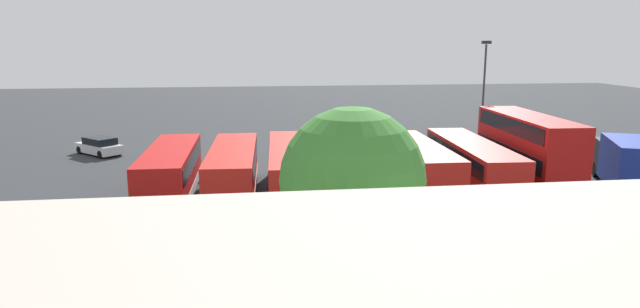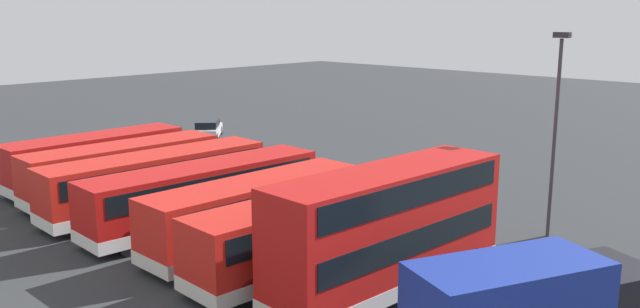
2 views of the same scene
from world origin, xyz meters
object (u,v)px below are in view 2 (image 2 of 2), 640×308
(box_truck_blue, at_px, (531,308))
(car_small_green, at_px, (436,191))
(lamp_post_tall, at_px, (556,122))
(bus_single_deck_sixth, at_px, (123,169))
(bus_double_decker_near_end, at_px, (388,228))
(bus_single_deck_seventh, at_px, (95,158))
(bus_single_deck_fifth, at_px, (157,180))
(waste_bin_yellow, at_px, (430,178))
(bus_single_deck_second, at_px, (318,228))
(bus_single_deck_fourth, at_px, (205,193))
(car_hatchback_silver, at_px, (208,129))
(bus_single_deck_third, at_px, (256,211))

(box_truck_blue, distance_m, car_small_green, 16.31)
(lamp_post_tall, bearing_deg, bus_single_deck_sixth, 26.89)
(bus_single_deck_sixth, xyz_separation_m, lamp_post_tall, (-19.35, -9.81, 3.59))
(bus_double_decker_near_end, relative_size, lamp_post_tall, 1.13)
(bus_single_deck_seventh, bearing_deg, bus_single_deck_sixth, 175.14)
(car_small_green, bearing_deg, bus_single_deck_fifth, 48.71)
(bus_single_deck_seventh, distance_m, waste_bin_yellow, 19.31)
(bus_single_deck_second, distance_m, bus_single_deck_seventh, 18.08)
(bus_double_decker_near_end, distance_m, bus_single_deck_second, 3.58)
(bus_single_deck_fourth, xyz_separation_m, bus_single_deck_seventh, (10.68, -0.23, -0.00))
(car_small_green, bearing_deg, lamp_post_tall, 172.98)
(bus_single_deck_fourth, distance_m, bus_single_deck_fifth, 3.71)
(bus_single_deck_seventh, relative_size, lamp_post_tall, 1.15)
(bus_single_deck_seventh, bearing_deg, car_small_green, -147.81)
(bus_single_deck_second, relative_size, bus_single_deck_seventh, 1.11)
(car_small_green, bearing_deg, box_truck_blue, 133.33)
(bus_single_deck_fifth, distance_m, car_hatchback_silver, 20.17)
(lamp_post_tall, xyz_separation_m, waste_bin_yellow, (8.86, -3.67, -4.74))
(bus_single_deck_seventh, xyz_separation_m, waste_bin_yellow, (-14.07, -13.18, -1.14))
(bus_single_deck_sixth, height_order, lamp_post_tall, lamp_post_tall)
(bus_single_deck_sixth, xyz_separation_m, waste_bin_yellow, (-10.49, -13.48, -1.15))
(bus_single_deck_seventh, relative_size, car_small_green, 2.37)
(bus_single_deck_sixth, xyz_separation_m, bus_single_deck_seventh, (3.58, -0.30, -0.00))
(bus_single_deck_second, height_order, box_truck_blue, box_truck_blue)
(bus_single_deck_third, distance_m, waste_bin_yellow, 13.72)
(bus_single_deck_second, distance_m, bus_single_deck_fifth, 11.10)
(bus_single_deck_sixth, relative_size, car_hatchback_silver, 2.50)
(box_truck_blue, xyz_separation_m, lamp_post_tall, (4.63, -11.04, 3.50))
(bus_single_deck_third, bearing_deg, lamp_post_tall, -129.80)
(bus_single_deck_second, bearing_deg, bus_double_decker_near_end, 178.71)
(lamp_post_tall, bearing_deg, car_small_green, -7.02)
(bus_single_deck_sixth, relative_size, box_truck_blue, 1.36)
(bus_single_deck_fifth, bearing_deg, waste_bin_yellow, -117.59)
(bus_single_deck_seventh, height_order, lamp_post_tall, lamp_post_tall)
(bus_single_deck_third, xyz_separation_m, bus_single_deck_fifth, (7.63, -0.09, 0.00))
(bus_double_decker_near_end, relative_size, car_small_green, 2.33)
(bus_single_deck_fifth, xyz_separation_m, car_hatchback_silver, (14.45, -14.04, -0.92))
(bus_single_deck_second, height_order, car_small_green, bus_single_deck_second)
(car_hatchback_silver, bearing_deg, waste_bin_yellow, 178.78)
(bus_double_decker_near_end, bearing_deg, bus_single_deck_third, 0.76)
(bus_single_deck_third, height_order, bus_single_deck_sixth, same)
(bus_single_deck_third, distance_m, bus_single_deck_fourth, 3.93)
(bus_single_deck_fifth, xyz_separation_m, bus_single_deck_seventh, (6.97, -0.40, -0.00))
(bus_single_deck_fourth, bearing_deg, bus_single_deck_fifth, 2.66)
(bus_single_deck_third, height_order, car_hatchback_silver, bus_single_deck_third)
(car_small_green, bearing_deg, bus_single_deck_sixth, 39.66)
(car_hatchback_silver, xyz_separation_m, waste_bin_yellow, (-21.55, 0.46, -0.22))
(bus_single_deck_third, relative_size, bus_single_deck_fifth, 0.89)
(car_hatchback_silver, distance_m, waste_bin_yellow, 21.55)
(bus_single_deck_seventh, bearing_deg, bus_single_deck_fifth, 176.70)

